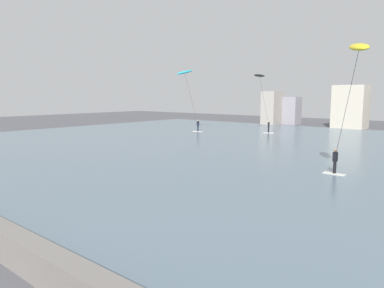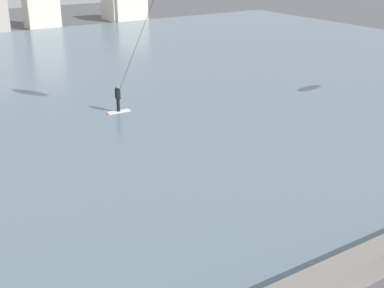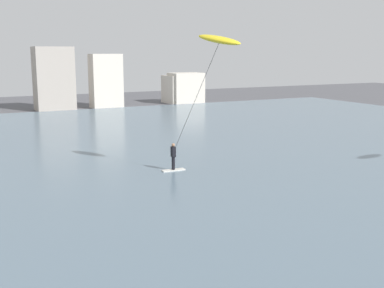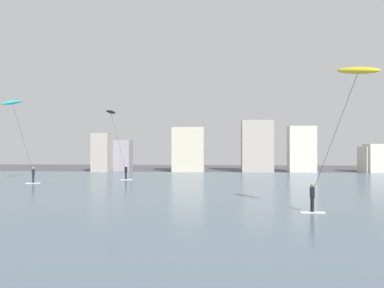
% 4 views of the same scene
% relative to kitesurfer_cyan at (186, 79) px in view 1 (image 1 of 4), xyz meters
% --- Properties ---
extents(seawall_barrier, '(60.00, 0.70, 0.99)m').
position_rel_kitesurfer_cyan_xyz_m(seawall_barrier, '(23.09, -33.89, -6.81)').
color(seawall_barrier, slate).
rests_on(seawall_barrier, ground).
extents(water_bay, '(84.00, 52.00, 0.10)m').
position_rel_kitesurfer_cyan_xyz_m(water_bay, '(23.09, -7.19, -7.26)').
color(water_bay, slate).
rests_on(water_bay, ground).
extents(kitesurfer_cyan, '(3.37, 2.85, 8.66)m').
position_rel_kitesurfer_cyan_xyz_m(kitesurfer_cyan, '(0.00, 0.00, 0.00)').
color(kitesurfer_cyan, silver).
rests_on(kitesurfer_cyan, water_bay).
extents(kitesurfer_yellow, '(3.46, 3.97, 8.08)m').
position_rel_kitesurfer_cyan_xyz_m(kitesurfer_yellow, '(27.22, -17.10, -0.51)').
color(kitesurfer_yellow, silver).
rests_on(kitesurfer_yellow, water_bay).
extents(kitesurfer_black, '(3.11, 2.76, 7.90)m').
position_rel_kitesurfer_cyan_xyz_m(kitesurfer_black, '(8.40, 5.69, -0.43)').
color(kitesurfer_black, silver).
rests_on(kitesurfer_black, water_bay).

